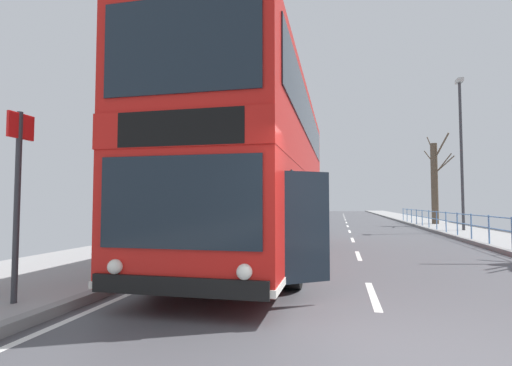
{
  "coord_description": "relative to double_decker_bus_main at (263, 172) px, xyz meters",
  "views": [
    {
      "loc": [
        -0.52,
        -3.95,
        1.51
      ],
      "look_at": [
        -2.66,
        5.75,
        2.04
      ],
      "focal_mm": 26.54,
      "sensor_mm": 36.0,
      "label": 1
    }
  ],
  "objects": [
    {
      "name": "ground",
      "position": [
        1.83,
        -6.22,
        -2.34
      ],
      "size": [
        15.8,
        140.0,
        0.2
      ],
      "color": "#49494E"
    },
    {
      "name": "double_decker_bus_main",
      "position": [
        0.0,
        0.0,
        0.0
      ],
      "size": [
        3.25,
        11.4,
        4.55
      ],
      "color": "red",
      "rests_on": "ground"
    },
    {
      "name": "pedestrian_railing_far_kerb",
      "position": [
        7.0,
        5.93,
        -1.59
      ],
      "size": [
        0.05,
        31.93,
        0.97
      ],
      "color": "#598CC6",
      "rests_on": "ground"
    },
    {
      "name": "bus_stop_sign_near",
      "position": [
        -2.35,
        -5.74,
        -0.61
      ],
      "size": [
        0.08,
        0.44,
        2.66
      ],
      "color": "#2D2D33",
      "rests_on": "ground"
    },
    {
      "name": "street_lamp_far_side",
      "position": [
        8.22,
        11.05,
        2.3
      ],
      "size": [
        0.28,
        0.6,
        7.85
      ],
      "color": "#38383D",
      "rests_on": "ground"
    },
    {
      "name": "bare_tree_far_01",
      "position": [
        8.31,
        17.15,
        0.57
      ],
      "size": [
        1.69,
        1.92,
        5.98
      ],
      "color": "brown",
      "rests_on": "ground"
    }
  ]
}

